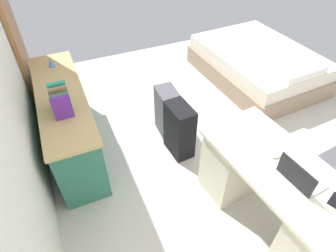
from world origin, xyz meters
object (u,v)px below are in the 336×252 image
object	(u,v)px
credenza	(68,121)
laptop	(299,177)
suitcase_spare_grey	(168,112)
desk	(274,196)
suitcase_black	(179,130)
computer_mouse	(276,155)
figurine_small	(51,62)
bed	(258,64)
cell_phone_near_laptop	(335,200)

from	to	relation	value
credenza	laptop	size ratio (longest dim) A/B	5.45
suitcase_spare_grey	desk	bearing A→B (deg)	-164.76
credenza	suitcase_black	size ratio (longest dim) A/B	2.79
suitcase_black	computer_mouse	bearing A→B (deg)	-163.86
suitcase_spare_grey	suitcase_black	bearing A→B (deg)	-179.79
suitcase_black	figurine_small	world-z (taller)	figurine_small
figurine_small	suitcase_spare_grey	bearing A→B (deg)	-125.26
bed	cell_phone_near_laptop	distance (m)	2.82
desk	computer_mouse	distance (m)	0.40
suitcase_black	computer_mouse	world-z (taller)	computer_mouse
computer_mouse	bed	bearing A→B (deg)	-41.60
laptop	computer_mouse	distance (m)	0.27
desk	credenza	bearing A→B (deg)	40.44
bed	figurine_small	xyz separation A→B (m)	(0.22, 2.90, 0.58)
laptop	computer_mouse	size ratio (longest dim) A/B	3.30
bed	suitcase_spare_grey	distance (m)	1.87
desk	cell_phone_near_laptop	xyz separation A→B (m)	(-0.36, -0.13, 0.37)
figurine_small	bed	bearing A→B (deg)	-94.34
desk	credenza	distance (m)	2.27
desk	laptop	distance (m)	0.43
suitcase_black	figurine_small	xyz separation A→B (m)	(1.16, 1.11, 0.50)
suitcase_spare_grey	bed	bearing A→B (deg)	-69.58
laptop	computer_mouse	xyz separation A→B (m)	(0.26, -0.02, -0.03)
suitcase_spare_grey	computer_mouse	bearing A→B (deg)	-162.72
suitcase_black	laptop	world-z (taller)	laptop
suitcase_black	computer_mouse	distance (m)	1.17
laptop	cell_phone_near_laptop	xyz separation A→B (m)	(-0.24, -0.12, -0.04)
credenza	computer_mouse	distance (m)	2.21
desk	laptop	bearing A→B (deg)	-177.87
cell_phone_near_laptop	suitcase_black	bearing A→B (deg)	-3.21
suitcase_black	computer_mouse	xyz separation A→B (m)	(-1.01, -0.38, 0.45)
laptop	computer_mouse	bearing A→B (deg)	-3.33
desk	figurine_small	xyz separation A→B (m)	(2.31, 1.47, 0.43)
bed	suitcase_black	size ratio (longest dim) A/B	3.06
desk	suitcase_black	xyz separation A→B (m)	(1.15, 0.36, -0.07)
cell_phone_near_laptop	figurine_small	xyz separation A→B (m)	(2.67, 1.60, 0.06)
suitcase_black	figurine_small	distance (m)	1.68
suitcase_black	figurine_small	bearing A→B (deg)	39.51
laptop	figurine_small	xyz separation A→B (m)	(2.43, 1.48, 0.02)
suitcase_spare_grey	cell_phone_near_laptop	size ratio (longest dim) A/B	4.46
computer_mouse	cell_phone_near_laptop	bearing A→B (deg)	-173.54
laptop	suitcase_black	bearing A→B (deg)	15.90
credenza	suitcase_spare_grey	bearing A→B (deg)	-100.77
figurine_small	cell_phone_near_laptop	bearing A→B (deg)	-149.06
computer_mouse	figurine_small	bearing A→B (deg)	28.84
credenza	bed	distance (m)	2.93
suitcase_black	cell_phone_near_laptop	bearing A→B (deg)	-166.55
cell_phone_near_laptop	laptop	bearing A→B (deg)	6.38
suitcase_black	laptop	distance (m)	1.41
bed	cell_phone_near_laptop	bearing A→B (deg)	151.97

